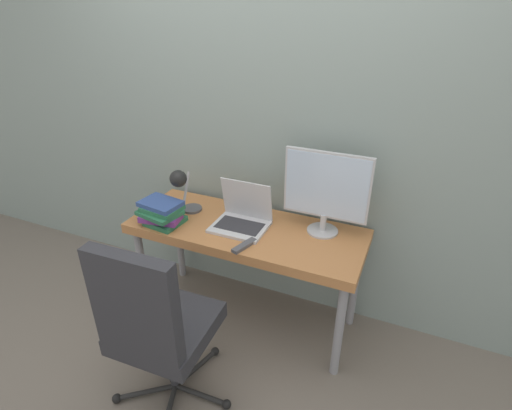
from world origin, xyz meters
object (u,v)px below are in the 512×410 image
Objects in this scene: laptop at (242,218)px; book_stack at (162,213)px; office_chair at (156,323)px; monitor at (326,190)px; game_controller at (163,223)px; desk_lamp at (181,185)px.

laptop is 1.19× the size of book_stack.
book_stack is at bearing 121.04° from office_chair.
monitor is (0.46, 0.13, 0.22)m from laptop.
game_controller is (-0.44, -0.19, -0.03)m from laptop.
book_stack is (-0.07, -0.13, -0.14)m from desk_lamp.
office_chair is at bearing -96.80° from laptop.
laptop is 0.42m from desk_lamp.
laptop is at bearing 83.20° from office_chair.
monitor is 0.87m from desk_lamp.
office_chair is 3.80× the size of book_stack.
book_stack is at bearing -159.07° from laptop.
laptop is 0.65× the size of monitor.
monitor is 0.99m from book_stack.
monitor is 1.14m from office_chair.
desk_lamp is (-0.85, -0.17, -0.06)m from monitor.
laptop reaches higher than book_stack.
game_controller is (-0.05, -0.15, -0.20)m from desk_lamp.
game_controller is (-0.34, 0.58, 0.16)m from office_chair.
laptop is 0.53m from monitor.
desk_lamp is 0.25m from game_controller.
desk_lamp reaches higher than game_controller.
desk_lamp is 0.31× the size of office_chair.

